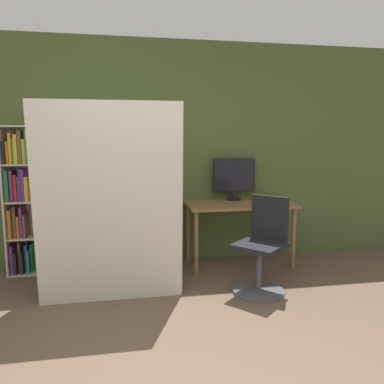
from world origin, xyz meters
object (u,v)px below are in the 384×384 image
(monitor, at_px, (234,177))
(mattress_near, at_px, (111,203))
(office_chair, at_px, (262,253))
(bookshelf, at_px, (28,198))
(mattress_far, at_px, (112,198))

(monitor, distance_m, mattress_near, 1.77)
(monitor, bearing_deg, office_chair, -90.55)
(mattress_near, bearing_deg, bookshelf, 135.42)
(mattress_far, bearing_deg, monitor, 22.74)
(mattress_near, xyz_separation_m, mattress_far, (0.00, 0.34, -0.00))
(mattress_near, height_order, mattress_far, mattress_near)
(office_chair, xyz_separation_m, bookshelf, (-2.42, 1.01, 0.47))
(bookshelf, height_order, mattress_far, mattress_far)
(monitor, relative_size, office_chair, 0.56)
(mattress_far, bearing_deg, mattress_near, -90.00)
(monitor, distance_m, office_chair, 1.22)
(bookshelf, relative_size, mattress_far, 0.89)
(office_chair, height_order, mattress_far, mattress_far)
(mattress_far, bearing_deg, bookshelf, 147.73)
(office_chair, bearing_deg, mattress_far, 164.56)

